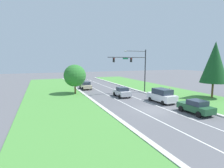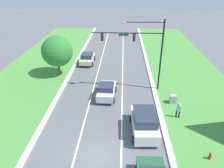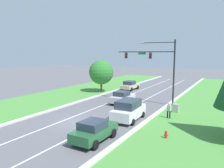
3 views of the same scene
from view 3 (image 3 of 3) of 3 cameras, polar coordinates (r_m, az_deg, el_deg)
The scene contains 16 objects.
ground_plane at distance 21.88m, azimuth -8.46°, elevation -9.92°, with size 160.00×160.00×0.00m, color #5B5B60.
curb_strip_right at distance 19.07m, azimuth 5.36°, elevation -12.38°, with size 0.50×90.00×0.15m.
curb_strip_left at distance 25.61m, azimuth -18.56°, elevation -7.41°, with size 0.50×90.00×0.15m.
grass_verge_right at distance 17.76m, azimuth 21.53°, elevation -14.64°, with size 10.00×90.00×0.08m.
grass_verge_left at distance 29.64m, azimuth -25.39°, elevation -5.75°, with size 10.00×90.00×0.08m.
lane_stripe_inner_left at distance 22.99m, azimuth -12.04°, elevation -9.11°, with size 0.14×81.00×0.01m.
lane_stripe_inner_right at distance 20.87m, azimuth -4.49°, elevation -10.75°, with size 0.14×81.00×0.01m.
traffic_signal_mast at distance 29.26m, azimuth 11.71°, elevation 5.68°, with size 8.04×0.41×8.41m.
forest_sedan at distance 17.16m, azimuth -4.68°, elevation -12.01°, with size 2.07×4.20×1.66m.
silver_sedan at distance 29.24m, azimuth 2.71°, elevation -3.51°, with size 2.18×4.18×1.70m.
champagne_sedan at distance 40.31m, azimuth 4.70°, elevation -0.33°, with size 2.11×4.49×1.66m.
white_suv at distance 22.29m, azimuth 4.36°, elevation -6.72°, with size 2.43×4.75×2.07m.
utility_cabinet at distance 25.92m, azimuth 16.28°, elevation -6.14°, with size 0.70×0.60×1.01m.
pedestrian at distance 23.27m, azimuth 14.63°, elevation -6.60°, with size 0.42×0.30×1.69m.
fire_hydrant at distance 18.16m, azimuth 13.92°, elevation -12.76°, with size 0.34×0.20×0.70m.
oak_near_left_tree at distance 37.35m, azimuth -2.84°, elevation 3.08°, with size 4.16×4.16×5.56m.
Camera 3 is at (12.92, -16.32, 6.73)m, focal length 35.00 mm.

